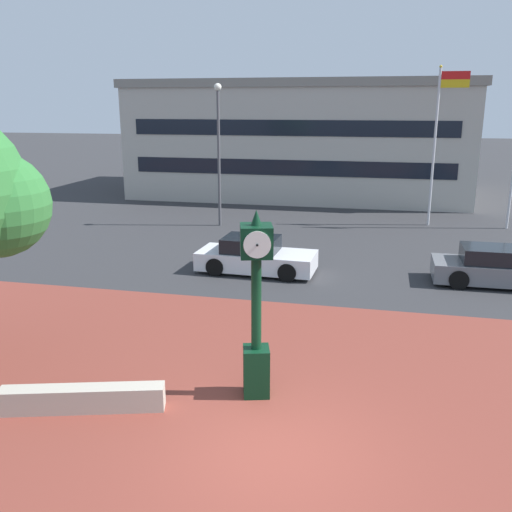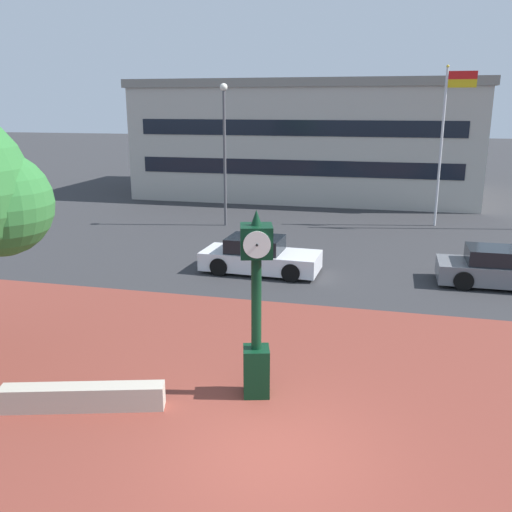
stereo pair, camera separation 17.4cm
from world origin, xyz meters
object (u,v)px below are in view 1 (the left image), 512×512
object	(u,v)px
street_clock	(256,310)
car_street_mid	(495,268)
street_lamp_post	(219,141)
flagpole_primary	(438,136)
car_street_far	(255,257)
civic_building	(303,138)

from	to	relation	value
street_clock	car_street_mid	size ratio (longest dim) A/B	0.95
street_lamp_post	flagpole_primary	bearing A→B (deg)	12.99
car_street_mid	car_street_far	distance (m)	8.14
street_clock	street_lamp_post	xyz separation A→B (m)	(-5.45, 16.07, 2.28)
flagpole_primary	street_lamp_post	distance (m)	10.55
car_street_far	street_lamp_post	distance (m)	8.98
street_clock	civic_building	world-z (taller)	civic_building
car_street_mid	street_lamp_post	size ratio (longest dim) A/B	0.60
flagpole_primary	street_lamp_post	bearing A→B (deg)	-167.01
street_clock	civic_building	bearing A→B (deg)	80.55
street_lamp_post	street_clock	bearing A→B (deg)	-71.25
flagpole_primary	civic_building	bearing A→B (deg)	129.05
car_street_far	flagpole_primary	size ratio (longest dim) A/B	0.56
car_street_mid	car_street_far	bearing A→B (deg)	-87.54
street_clock	car_street_far	world-z (taller)	street_clock
car_street_mid	street_lamp_post	bearing A→B (deg)	-121.44
car_street_mid	street_lamp_post	distance (m)	14.09
car_street_mid	street_lamp_post	xyz separation A→B (m)	(-11.63, 7.11, 3.58)
street_lamp_post	car_street_mid	bearing A→B (deg)	-31.43
car_street_far	civic_building	bearing A→B (deg)	-174.30
flagpole_primary	car_street_far	bearing A→B (deg)	-124.64
car_street_mid	flagpole_primary	size ratio (longest dim) A/B	0.54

